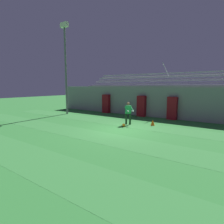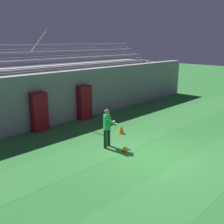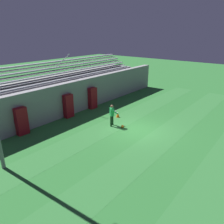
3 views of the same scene
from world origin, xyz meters
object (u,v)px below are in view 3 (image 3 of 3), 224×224
(padding_pillar_gate_left, at_px, (68,106))
(goalkeeper, at_px, (112,114))
(padding_pillar_gate_right, at_px, (93,98))
(padding_pillar_far_left, at_px, (22,121))
(soccer_ball, at_px, (122,126))
(traffic_cone, at_px, (118,115))

(padding_pillar_gate_left, distance_m, goalkeeper, 4.04)
(padding_pillar_gate_right, relative_size, goalkeeper, 1.17)
(padding_pillar_far_left, bearing_deg, padding_pillar_gate_right, 0.00)
(padding_pillar_far_left, xyz_separation_m, goalkeeper, (5.07, -3.94, -0.02))
(goalkeeper, distance_m, soccer_ball, 1.23)
(goalkeeper, xyz_separation_m, traffic_cone, (1.65, 0.71, -0.74))
(padding_pillar_far_left, bearing_deg, goalkeeper, -37.82)
(padding_pillar_gate_left, relative_size, padding_pillar_far_left, 1.00)
(padding_pillar_gate_right, bearing_deg, goalkeeper, -116.98)
(padding_pillar_gate_left, xyz_separation_m, traffic_cone, (2.55, -3.22, -0.77))
(padding_pillar_gate_left, bearing_deg, goalkeeper, -77.15)
(traffic_cone, bearing_deg, goalkeeper, -156.60)
(padding_pillar_gate_left, relative_size, soccer_ball, 8.87)
(padding_pillar_gate_left, bearing_deg, traffic_cone, -51.67)
(padding_pillar_gate_right, relative_size, traffic_cone, 4.64)
(padding_pillar_gate_left, xyz_separation_m, padding_pillar_gate_right, (2.90, 0.00, 0.00))
(padding_pillar_far_left, relative_size, traffic_cone, 4.64)
(padding_pillar_gate_left, height_order, goalkeeper, padding_pillar_gate_left)
(padding_pillar_far_left, bearing_deg, padding_pillar_gate_left, 0.00)
(padding_pillar_gate_right, relative_size, soccer_ball, 8.87)
(goalkeeper, bearing_deg, padding_pillar_far_left, 142.18)
(padding_pillar_gate_left, bearing_deg, soccer_ball, -77.71)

